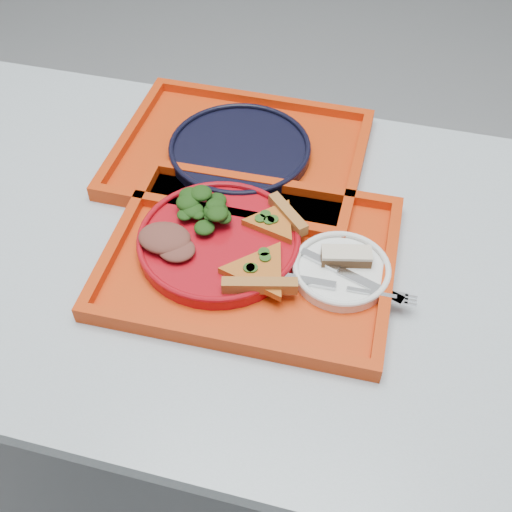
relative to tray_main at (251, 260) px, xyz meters
name	(u,v)px	position (x,y,z in m)	size (l,w,h in m)	color
ground	(237,444)	(-0.05, 0.03, -0.76)	(10.00, 10.00, 0.00)	#92949A
table	(229,272)	(-0.05, 0.03, -0.08)	(1.60, 0.80, 0.75)	#98A3AA
tray_main	(251,260)	(0.00, 0.00, 0.00)	(0.45, 0.35, 0.01)	#C1310A
tray_far	(240,157)	(-0.08, 0.24, 0.00)	(0.45, 0.35, 0.01)	#C1310A
dinner_plate	(219,242)	(-0.06, 0.01, 0.02)	(0.26, 0.26, 0.02)	#9F0A13
side_plate	(341,272)	(0.14, 0.00, 0.01)	(0.15, 0.15, 0.01)	white
navy_plate	(240,151)	(-0.08, 0.24, 0.01)	(0.26, 0.26, 0.02)	black
pizza_slice_a	(260,269)	(0.03, -0.04, 0.03)	(0.13, 0.11, 0.02)	#C47520
pizza_slice_b	(274,220)	(0.02, 0.06, 0.03)	(0.11, 0.09, 0.02)	#C47520
salad_heap	(209,209)	(-0.08, 0.05, 0.05)	(0.09, 0.08, 0.04)	black
meat_portion	(165,238)	(-0.13, -0.02, 0.04)	(0.08, 0.07, 0.03)	brown
dessert_bar	(346,256)	(0.15, 0.02, 0.03)	(0.08, 0.05, 0.02)	#492C18
knife	(347,273)	(0.16, -0.01, 0.02)	(0.18, 0.02, 0.01)	silver
fork	(346,288)	(0.16, -0.04, 0.02)	(0.18, 0.02, 0.01)	silver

